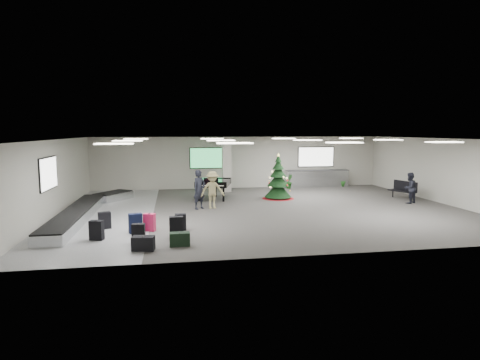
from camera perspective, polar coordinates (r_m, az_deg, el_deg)
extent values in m
plane|color=#3D3A37|center=(18.50, 3.50, -4.11)|extent=(18.00, 18.00, 0.00)
cube|color=#ACA99D|center=(25.10, -0.08, 2.52)|extent=(18.00, 0.02, 3.20)
cube|color=#ACA99D|center=(11.61, 11.38, -2.86)|extent=(18.00, 0.02, 3.20)
cube|color=#ACA99D|center=(18.45, -24.84, 0.25)|extent=(0.02, 14.00, 3.20)
cube|color=#ACA99D|center=(22.10, 26.91, 1.15)|extent=(0.02, 14.00, 3.20)
cube|color=silver|center=(18.16, 3.57, 5.85)|extent=(18.00, 14.00, 0.02)
cube|color=slate|center=(18.26, -18.50, -4.60)|extent=(4.00, 14.00, 0.01)
cube|color=#B7B2A7|center=(23.57, -1.92, 2.22)|extent=(0.50, 0.50, 3.20)
cube|color=green|center=(24.78, -4.64, 3.13)|extent=(2.20, 0.08, 1.30)
cube|color=white|center=(26.32, 10.76, 3.26)|extent=(2.40, 0.08, 1.30)
cube|color=white|center=(17.45, -25.59, 0.85)|extent=(0.08, 2.10, 1.30)
cube|color=white|center=(13.82, -17.45, 4.94)|extent=(1.20, 0.60, 0.04)
cube|color=white|center=(17.79, -15.70, 5.39)|extent=(1.20, 0.60, 0.04)
cube|color=white|center=(21.77, -14.59, 5.67)|extent=(1.20, 0.60, 0.04)
cube|color=white|center=(13.85, -0.76, 5.26)|extent=(1.20, 0.60, 0.04)
cube|color=white|center=(17.81, -2.74, 5.64)|extent=(1.20, 0.60, 0.04)
cube|color=white|center=(21.79, -4.00, 5.88)|extent=(1.20, 0.60, 0.04)
cube|color=white|center=(14.99, 14.59, 5.17)|extent=(1.20, 0.60, 0.04)
cube|color=white|center=(18.71, 9.58, 5.61)|extent=(1.20, 0.60, 0.04)
cube|color=white|center=(22.53, 6.24, 5.89)|extent=(1.20, 0.60, 0.04)
cube|color=white|center=(17.02, 27.03, 4.82)|extent=(1.20, 0.60, 0.04)
cube|color=white|center=(20.38, 20.32, 5.38)|extent=(1.20, 0.60, 0.04)
cube|color=white|center=(23.93, 15.54, 5.74)|extent=(1.20, 0.60, 0.04)
cube|color=silver|center=(17.45, -22.28, -4.66)|extent=(1.00, 8.00, 0.38)
cube|color=black|center=(17.42, -22.32, -3.99)|extent=(0.95, 7.90, 0.05)
cube|color=silver|center=(21.77, -17.59, -2.24)|extent=(1.97, 2.21, 0.38)
cube|color=black|center=(21.73, -17.61, -1.69)|extent=(1.87, 2.10, 0.05)
cube|color=silver|center=(26.16, 10.91, 0.21)|extent=(4.00, 0.60, 1.05)
cube|color=#2D2D2F|center=(26.10, 10.94, 1.37)|extent=(4.05, 0.65, 0.04)
cube|color=black|center=(13.26, -14.23, -7.39)|extent=(0.42, 0.26, 0.63)
cube|color=black|center=(13.19, -14.27, -6.03)|extent=(0.04, 0.14, 0.02)
cube|color=black|center=(13.71, -9.05, -6.60)|extent=(0.46, 0.24, 0.71)
cube|color=black|center=(13.63, -9.08, -5.11)|extent=(0.03, 0.14, 0.02)
cube|color=#D31B4E|center=(14.75, -12.75, -5.89)|extent=(0.46, 0.36, 0.63)
cube|color=black|center=(14.68, -12.78, -4.66)|extent=(0.07, 0.14, 0.02)
cube|color=black|center=(14.66, -8.45, -5.93)|extent=(0.41, 0.23, 0.60)
cube|color=black|center=(14.59, -8.47, -4.74)|extent=(0.03, 0.13, 0.02)
cube|color=black|center=(14.56, -14.65, -5.98)|extent=(0.50, 0.37, 0.69)
cube|color=black|center=(14.49, -14.69, -4.61)|extent=(0.07, 0.16, 0.02)
cube|color=black|center=(14.02, -19.72, -6.76)|extent=(0.48, 0.34, 0.65)
cube|color=black|center=(13.95, -19.78, -5.42)|extent=(0.07, 0.14, 0.02)
cube|color=black|center=(12.75, -8.58, -8.32)|extent=(0.63, 0.32, 0.42)
cube|color=black|center=(12.69, -8.59, -7.37)|extent=(0.03, 0.19, 0.02)
cube|color=black|center=(15.50, -18.70, -5.47)|extent=(0.48, 0.38, 0.62)
cube|color=black|center=(15.44, -18.74, -4.31)|extent=(0.08, 0.15, 0.02)
cube|color=black|center=(12.49, -13.58, -8.74)|extent=(0.70, 0.45, 0.43)
cube|color=black|center=(12.43, -13.61, -7.74)|extent=(0.07, 0.22, 0.02)
cone|color=maroon|center=(21.35, 5.41, -2.49)|extent=(1.69, 1.69, 0.11)
cylinder|color=#3F2819|center=(21.32, 5.41, -2.04)|extent=(0.11, 0.11, 0.44)
cone|color=black|center=(21.28, 5.42, -1.33)|extent=(1.42, 1.42, 0.80)
cone|color=black|center=(21.21, 5.44, 0.10)|extent=(1.16, 1.16, 0.71)
cone|color=black|center=(21.16, 5.45, 1.29)|extent=(0.89, 0.89, 0.62)
cone|color=black|center=(21.13, 5.46, 2.25)|extent=(0.62, 0.62, 0.53)
cone|color=black|center=(21.11, 5.47, 3.09)|extent=(0.36, 0.36, 0.40)
cone|color=#FFE566|center=(21.10, 5.48, 3.62)|extent=(0.14, 0.14, 0.16)
cube|color=black|center=(21.04, -3.81, -0.36)|extent=(2.07, 2.22, 0.30)
cube|color=black|center=(20.07, -4.27, -0.97)|extent=(1.57, 0.71, 0.11)
cube|color=white|center=(20.03, -4.29, -0.80)|extent=(1.37, 0.50, 0.02)
cube|color=black|center=(20.29, -4.16, -0.04)|extent=(0.73, 0.22, 0.23)
cylinder|color=black|center=(20.50, -5.89, -2.02)|extent=(0.11, 0.11, 0.72)
cylinder|color=black|center=(20.29, -2.36, -2.08)|extent=(0.11, 0.11, 0.72)
cylinder|color=black|center=(21.84, -3.49, -1.44)|extent=(0.11, 0.11, 0.72)
cube|color=black|center=(22.73, 22.06, -1.47)|extent=(0.94, 1.56, 0.06)
cylinder|color=black|center=(22.26, 22.83, -2.24)|extent=(0.06, 0.06, 0.40)
cylinder|color=black|center=(23.26, 21.27, -1.80)|extent=(0.06, 0.06, 0.40)
cube|color=black|center=(22.81, 22.58, -0.77)|extent=(0.52, 1.42, 0.49)
imported|color=black|center=(18.38, -5.81, -1.36)|extent=(0.78, 0.74, 1.80)
imported|color=#93885A|center=(18.48, -3.95, -1.41)|extent=(1.18, 0.77, 1.73)
imported|color=black|center=(21.43, 22.96, -1.05)|extent=(0.92, 0.85, 1.53)
imported|color=#143B13|center=(25.08, 6.99, -0.22)|extent=(0.59, 0.61, 0.87)
imported|color=#143B13|center=(26.65, 14.34, 0.02)|extent=(0.59, 0.59, 0.85)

